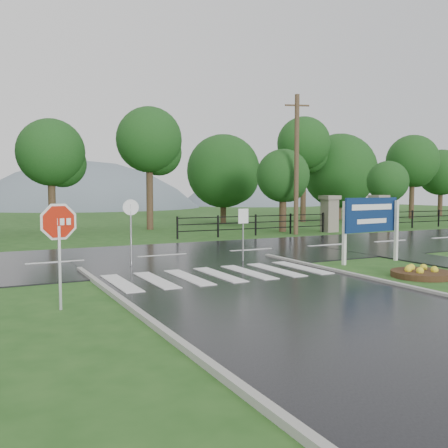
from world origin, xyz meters
TOP-DOWN VIEW (x-y plane):
  - ground at (0.00, 0.00)m, footprint 120.00×120.00m
  - main_road at (0.00, 10.00)m, footprint 90.00×8.00m
  - walkway at (8.50, 4.00)m, footprint 2.20×11.00m
  - crosswalk at (0.00, 5.00)m, footprint 6.50×2.80m
  - curb_left at (-3.55, -4.00)m, footprint 0.15×24.00m
  - pillar_west at (13.00, 16.00)m, footprint 1.00×1.00m
  - pillar_east at (17.00, 16.00)m, footprint 1.00×1.00m
  - fence_west at (7.75, 16.00)m, footprint 9.58×0.08m
  - hills at (3.49, 65.00)m, footprint 102.00×48.00m
  - treeline at (1.00, 24.00)m, footprint 83.20×5.20m
  - stop_sign at (-4.91, 2.85)m, footprint 1.08×0.22m
  - estate_billboard at (6.08, 5.08)m, footprint 2.64×0.39m
  - flower_bed at (5.36, 2.18)m, footprint 1.78×1.78m
  - reg_sign_small at (2.05, 7.20)m, footprint 0.43×0.07m
  - reg_sign_round at (-1.82, 8.01)m, footprint 0.52×0.16m
  - utility_pole_east at (10.16, 15.50)m, footprint 1.38×0.54m
  - entrance_tree_left at (10.57, 17.50)m, footprint 3.27×3.27m
  - entrance_tree_right at (19.25, 17.50)m, footprint 2.85×2.85m

SIDE VIEW (x-z plane):
  - hills at x=3.49m, z-range -39.54..8.46m
  - ground at x=0.00m, z-range 0.00..0.00m
  - main_road at x=0.00m, z-range -0.02..0.02m
  - walkway at x=8.50m, z-range -0.02..0.02m
  - curb_left at x=-3.55m, z-range -0.06..0.06m
  - treeline at x=1.00m, z-range -5.00..5.00m
  - crosswalk at x=0.00m, z-range 0.05..0.07m
  - flower_bed at x=5.36m, z-range -0.05..0.31m
  - fence_west at x=7.75m, z-range 0.12..1.32m
  - pillar_west at x=13.00m, z-range 0.06..2.30m
  - pillar_east at x=17.00m, z-range 0.06..2.30m
  - reg_sign_small at x=2.05m, z-range 0.42..2.35m
  - reg_sign_round at x=-1.82m, z-range 0.30..2.58m
  - estate_billboard at x=6.08m, z-range 0.44..2.76m
  - stop_sign at x=-4.91m, z-range 0.50..2.97m
  - entrance_tree_right at x=19.25m, z-range 0.83..5.42m
  - entrance_tree_left at x=10.57m, z-range 0.87..5.96m
  - utility_pole_east at x=10.16m, z-range 0.07..8.08m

